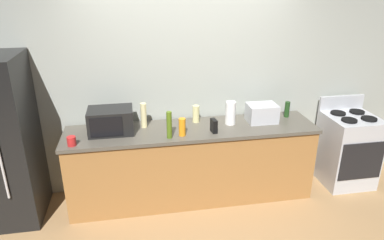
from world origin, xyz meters
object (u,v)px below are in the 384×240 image
at_px(microwave, 111,121).
at_px(toaster_oven, 262,113).
at_px(mug_red, 72,141).
at_px(bottle_dish_soap, 182,127).
at_px(bottle_wine, 287,109).
at_px(cordless_phone, 214,126).
at_px(bottle_olive_oil, 169,125).
at_px(bottle_vinegar, 196,114).
at_px(paper_towel_roll, 231,113).
at_px(bottle_hand_soap, 144,115).
at_px(stove_range, 347,149).

relative_size(microwave, toaster_oven, 1.41).
bearing_deg(mug_red, toaster_oven, 7.49).
height_order(bottle_dish_soap, bottle_wine, bottle_dish_soap).
relative_size(cordless_phone, bottle_olive_oil, 0.51).
height_order(cordless_phone, bottle_dish_soap, bottle_dish_soap).
relative_size(toaster_oven, bottle_vinegar, 1.69).
relative_size(paper_towel_roll, bottle_dish_soap, 1.39).
bearing_deg(bottle_hand_soap, bottle_wine, 0.55).
relative_size(bottle_dish_soap, bottle_olive_oil, 0.66).
distance_m(microwave, bottle_olive_oil, 0.66).
bearing_deg(bottle_dish_soap, cordless_phone, 3.83).
xyz_separation_m(bottle_dish_soap, bottle_hand_soap, (-0.39, 0.30, 0.05)).
distance_m(microwave, cordless_phone, 1.12).
bearing_deg(toaster_oven, paper_towel_roll, -178.51).
height_order(bottle_hand_soap, mug_red, bottle_hand_soap).
bearing_deg(microwave, mug_red, -145.40).
distance_m(bottle_vinegar, bottle_hand_soap, 0.61).
bearing_deg(toaster_oven, bottle_hand_soap, 177.05).
relative_size(stove_range, mug_red, 11.31).
xyz_separation_m(toaster_oven, bottle_hand_soap, (-1.37, 0.07, 0.04)).
bearing_deg(paper_towel_roll, bottle_vinegar, 161.37).
distance_m(cordless_phone, bottle_dish_soap, 0.35).
xyz_separation_m(bottle_dish_soap, mug_red, (-1.14, -0.05, -0.05)).
bearing_deg(bottle_dish_soap, toaster_oven, 13.29).
relative_size(bottle_dish_soap, bottle_wine, 1.01).
bearing_deg(bottle_olive_oil, bottle_vinegar, 47.20).
height_order(bottle_dish_soap, mug_red, bottle_dish_soap).
xyz_separation_m(toaster_oven, mug_red, (-2.12, -0.28, -0.06)).
bearing_deg(toaster_oven, bottle_dish_soap, -166.71).
xyz_separation_m(paper_towel_roll, bottle_olive_oil, (-0.74, -0.26, 0.01)).
height_order(stove_range, bottle_olive_oil, bottle_olive_oil).
bearing_deg(bottle_dish_soap, stove_range, 4.58).
relative_size(stove_range, bottle_wine, 5.61).
distance_m(bottle_dish_soap, bottle_hand_soap, 0.50).
bearing_deg(paper_towel_roll, bottle_hand_soap, 175.33).
relative_size(cordless_phone, bottle_hand_soap, 0.53).
distance_m(stove_range, bottle_vinegar, 2.00).
height_order(bottle_vinegar, bottle_hand_soap, bottle_hand_soap).
xyz_separation_m(bottle_olive_oil, bottle_wine, (1.48, 0.36, -0.05)).
bearing_deg(mug_red, bottle_olive_oil, 0.50).
xyz_separation_m(stove_range, microwave, (-2.89, 0.05, 0.57)).
bearing_deg(bottle_hand_soap, bottle_olive_oil, -53.80).
distance_m(paper_towel_roll, bottle_olive_oil, 0.78).
bearing_deg(bottle_dish_soap, bottle_vinegar, 58.23).
distance_m(bottle_olive_oil, bottle_wine, 1.52).
xyz_separation_m(bottle_vinegar, bottle_olive_oil, (-0.36, -0.39, 0.05)).
distance_m(toaster_oven, paper_towel_roll, 0.38).
bearing_deg(bottle_wine, bottle_olive_oil, -166.43).
xyz_separation_m(microwave, bottle_olive_oil, (0.61, -0.26, 0.01)).
relative_size(toaster_oven, bottle_wine, 1.77).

